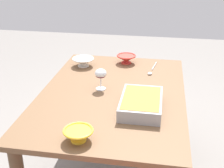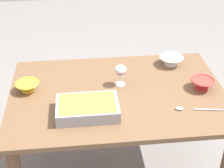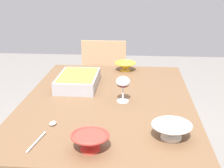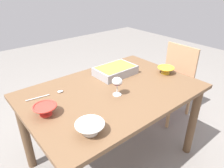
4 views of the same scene
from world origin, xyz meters
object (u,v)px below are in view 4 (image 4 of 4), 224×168
at_px(serving_bowl, 166,70).
at_px(serving_spoon, 52,94).
at_px(casserole_dish, 115,70).
at_px(wine_glass, 117,82).
at_px(chair, 173,78).
at_px(mixing_bowl, 90,127).
at_px(dining_table, 113,102).
at_px(small_bowl, 45,109).

distance_m(serving_bowl, serving_spoon, 1.01).
relative_size(casserole_dish, serving_bowl, 2.37).
distance_m(wine_glass, serving_bowl, 0.59).
relative_size(chair, wine_glass, 5.79).
height_order(mixing_bowl, serving_bowl, mixing_bowl).
distance_m(dining_table, wine_glass, 0.23).
xyz_separation_m(dining_table, wine_glass, (-0.03, -0.08, 0.22)).
distance_m(wine_glass, small_bowl, 0.53).
xyz_separation_m(casserole_dish, serving_spoon, (-0.60, 0.03, -0.03)).
xyz_separation_m(casserole_dish, small_bowl, (-0.74, -0.18, -0.00)).
bearing_deg(casserole_dish, serving_bowl, -36.93).
relative_size(serving_bowl, serving_spoon, 0.54).
distance_m(casserole_dish, mixing_bowl, 0.80).
distance_m(chair, serving_spoon, 1.46).
height_order(dining_table, mixing_bowl, mixing_bowl).
bearing_deg(serving_spoon, dining_table, -30.08).
distance_m(chair, small_bowl, 1.61).
distance_m(wine_glass, serving_spoon, 0.50).
bearing_deg(mixing_bowl, serving_spoon, 87.59).
height_order(dining_table, wine_glass, wine_glass).
xyz_separation_m(mixing_bowl, serving_bowl, (0.98, 0.23, -0.00)).
relative_size(chair, small_bowl, 5.40).
height_order(chair, serving_bowl, chair).
height_order(dining_table, small_bowl, small_bowl).
height_order(mixing_bowl, small_bowl, small_bowl).
height_order(chair, mixing_bowl, chair).
bearing_deg(dining_table, casserole_dish, 45.29).
bearing_deg(casserole_dish, wine_glass, -128.48).
relative_size(dining_table, chair, 1.64).
xyz_separation_m(dining_table, chair, (1.04, 0.14, -0.16)).
height_order(small_bowl, serving_spoon, small_bowl).
bearing_deg(mixing_bowl, chair, 17.10).
distance_m(mixing_bowl, serving_bowl, 1.01).
bearing_deg(chair, serving_bowl, -155.29).
bearing_deg(small_bowl, mixing_bowl, -69.68).
relative_size(wine_glass, serving_spoon, 0.52).
relative_size(mixing_bowl, serving_spoon, 0.62).
bearing_deg(small_bowl, chair, 4.49).
relative_size(casserole_dish, serving_spoon, 1.29).
bearing_deg(chair, wine_glass, -167.96).
relative_size(casserole_dish, mixing_bowl, 2.09).
relative_size(chair, serving_spoon, 3.01).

